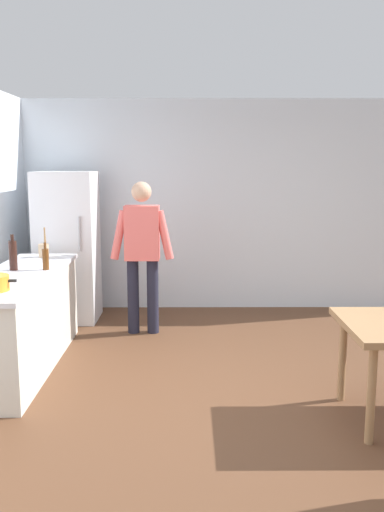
% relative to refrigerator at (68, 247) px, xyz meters
% --- Properties ---
extents(ground_plane, '(14.00, 14.00, 0.00)m').
position_rel_refrigerator_xyz_m(ground_plane, '(1.90, -2.40, -0.90)').
color(ground_plane, brown).
extents(wall_back, '(6.40, 0.12, 2.70)m').
position_rel_refrigerator_xyz_m(wall_back, '(1.90, 0.60, 0.45)').
color(wall_back, silver).
rests_on(wall_back, ground_plane).
extents(kitchen_counter, '(0.64, 2.20, 0.90)m').
position_rel_refrigerator_xyz_m(kitchen_counter, '(-0.10, -1.60, -0.45)').
color(kitchen_counter, beige).
rests_on(kitchen_counter, ground_plane).
extents(refrigerator, '(0.70, 0.67, 1.80)m').
position_rel_refrigerator_xyz_m(refrigerator, '(0.00, 0.00, 0.00)').
color(refrigerator, white).
rests_on(refrigerator, ground_plane).
extents(person, '(0.70, 0.22, 1.70)m').
position_rel_refrigerator_xyz_m(person, '(0.95, -0.55, 0.08)').
color(person, '#1E1E2D').
rests_on(person, ground_plane).
extents(utensil_jar, '(0.11, 0.11, 0.32)m').
position_rel_refrigerator_xyz_m(utensil_jar, '(-0.10, -0.72, 0.08)').
color(utensil_jar, tan).
rests_on(utensil_jar, kitchen_counter).
extents(bottle_beer_brown, '(0.06, 0.06, 0.26)m').
position_rel_refrigerator_xyz_m(bottle_beer_brown, '(0.11, -1.44, 0.11)').
color(bottle_beer_brown, '#5B3314').
rests_on(bottle_beer_brown, kitchen_counter).
extents(bottle_wine_dark, '(0.08, 0.08, 0.34)m').
position_rel_refrigerator_xyz_m(bottle_wine_dark, '(-0.19, -1.45, 0.15)').
color(bottle_wine_dark, black).
rests_on(bottle_wine_dark, kitchen_counter).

